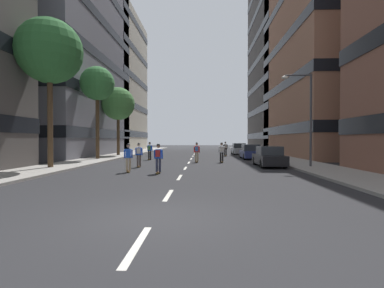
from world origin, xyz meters
TOP-DOWN VIEW (x-y plane):
  - ground_plane at (0.00, 24.87)m, footprint 149.19×149.19m
  - sidewalk_left at (-9.18, 27.97)m, footprint 3.59×68.38m
  - sidewalk_right at (9.18, 27.97)m, footprint 3.59×68.38m
  - lane_markings at (0.00, 25.50)m, footprint 0.16×57.20m
  - building_left_mid at (-18.93, 29.18)m, footprint 16.02×22.43m
  - building_left_far at (-18.93, 46.55)m, footprint 16.02×18.94m
  - building_right_mid at (18.93, 29.18)m, footprint 16.02×21.30m
  - building_right_far at (18.93, 46.55)m, footprint 16.02×20.60m
  - parked_car_near at (6.19, 14.53)m, footprint 1.82×4.40m
  - parked_car_mid at (6.19, 23.15)m, footprint 1.82×4.40m
  - parked_car_far at (6.19, 32.97)m, footprint 1.82×4.40m
  - street_tree_near at (-9.18, 12.02)m, footprint 4.38×4.38m
  - street_tree_mid at (-9.18, 27.96)m, footprint 4.00×4.00m
  - street_tree_far at (-9.18, 20.93)m, footprint 3.33×3.33m
  - streetlamp_right at (8.46, 13.33)m, footprint 2.13×0.30m
  - skater_0 at (-3.37, 10.33)m, footprint 0.57×0.92m
  - skater_1 at (-1.41, 9.70)m, footprint 0.53×0.90m
  - skater_2 at (3.97, 28.15)m, footprint 0.55×0.92m
  - skater_3 at (-4.07, 21.29)m, footprint 0.56×0.92m
  - skater_4 at (-3.44, 13.60)m, footprint 0.55×0.91m
  - skater_5 at (0.68, 18.34)m, footprint 0.54×0.91m
  - skater_6 at (2.88, 18.25)m, footprint 0.55×0.91m

SIDE VIEW (x-z plane):
  - ground_plane at x=0.00m, z-range 0.00..0.00m
  - lane_markings at x=0.00m, z-range 0.00..0.01m
  - sidewalk_left at x=-9.18m, z-range 0.00..0.14m
  - sidewalk_right at x=9.18m, z-range 0.00..0.14m
  - parked_car_near at x=6.19m, z-range -0.06..1.46m
  - parked_car_mid at x=6.19m, z-range -0.06..1.46m
  - parked_car_far at x=6.19m, z-range -0.06..1.46m
  - skater_0 at x=-3.37m, z-range 0.10..1.87m
  - skater_1 at x=-1.41m, z-range 0.13..1.90m
  - skater_2 at x=3.97m, z-range 0.13..1.90m
  - skater_3 at x=-4.07m, z-range 0.13..1.90m
  - skater_4 at x=-3.44m, z-range 0.13..1.90m
  - skater_5 at x=0.68m, z-range 0.13..1.90m
  - skater_6 at x=2.88m, z-range 0.13..1.90m
  - streetlamp_right at x=8.46m, z-range 0.89..7.39m
  - street_tree_mid at x=-9.18m, z-range 2.25..10.54m
  - street_tree_far at x=-9.18m, z-range 2.92..12.01m
  - street_tree_near at x=-9.18m, z-range 2.95..13.04m
  - building_left_far at x=-18.93m, z-range 0.09..25.26m
  - building_right_mid at x=18.93m, z-range 0.09..26.92m
  - building_right_far at x=18.93m, z-range 0.09..36.15m
  - building_left_mid at x=-18.93m, z-range 0.09..36.72m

